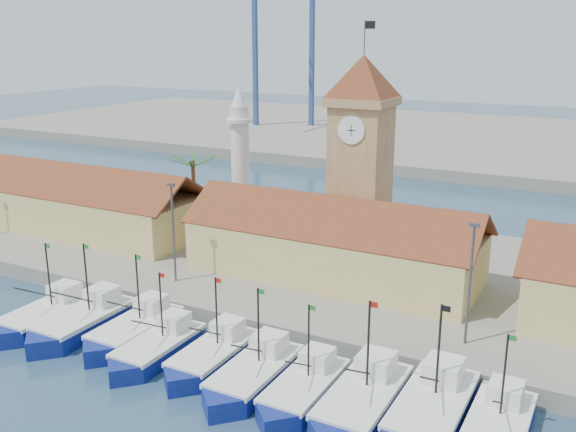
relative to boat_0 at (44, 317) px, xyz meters
The scene contains 21 objects.
ground 17.76m from the boat_0, ahead, with size 400.00×400.00×0.00m, color #1E3D51.
quay 28.26m from the boat_0, 51.39° to the left, with size 140.00×32.00×1.50m, color gray.
terminal 109.51m from the boat_0, 80.73° to the left, with size 240.00×80.00×2.00m, color gray.
boat_0 is the anchor object (origin of this frame).
boat_1 3.67m from the boat_0, ahead, with size 3.68×10.09×7.64m.
boat_2 8.29m from the boat_0, ahead, with size 3.48×9.54×7.22m.
boat_3 11.59m from the boat_0, ahead, with size 3.29×9.01×6.82m.
boat_4 15.87m from the boat_0, ahead, with size 3.33×9.13×6.91m.
boat_5 19.86m from the boat_0, ahead, with size 3.49×9.55×7.23m.
boat_6 23.64m from the boat_0, ahead, with size 3.29×9.02×6.83m.
boat_7 27.58m from the boat_0, ahead, with size 3.77×10.31×7.80m.
boat_8 31.71m from the boat_0, ahead, with size 3.86×10.57×8.00m.
boat_9 35.60m from the boat_0, ahead, with size 3.36×9.21×6.97m.
hall_left 23.32m from the boat_0, 128.46° to the left, with size 31.20×10.13×7.61m.
hall_center 25.47m from the boat_0, 45.71° to the left, with size 27.04×10.13×7.61m.
clock_tower 31.88m from the boat_0, 53.78° to the left, with size 5.80×5.80×22.70m.
minaret 27.71m from the boat_0, 84.23° to the left, with size 3.00×3.00×16.30m.
palm_tree 24.81m from the boat_0, 95.60° to the left, with size 5.60×5.03×8.39m.
lamp_posts 21.53m from the boat_0, 29.07° to the left, with size 80.70×0.25×9.03m.
crane_blue_far 109.93m from the boat_0, 111.95° to the left, with size 1.00×36.23×49.36m.
crane_blue_near 111.02m from the boat_0, 104.82° to the left, with size 1.00×30.16×39.77m.
Camera 1 is at (22.51, -31.05, 22.91)m, focal length 40.00 mm.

